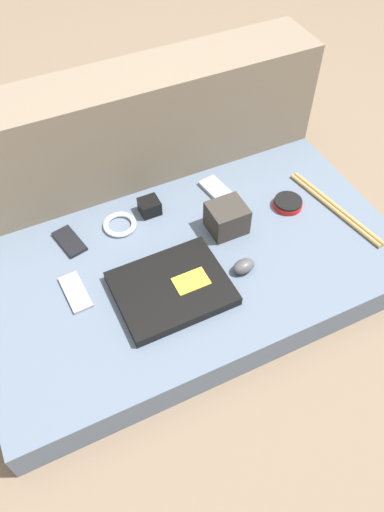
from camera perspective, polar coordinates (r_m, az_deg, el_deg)
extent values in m
plane|color=#7A6651|center=(1.46, 0.00, -3.02)|extent=(8.00, 8.00, 0.00)
cube|color=slate|center=(1.42, 0.00, -1.81)|extent=(1.17, 0.64, 0.10)
cube|color=#7F705B|center=(1.58, -6.77, 12.98)|extent=(1.17, 0.20, 0.44)
cube|color=black|center=(1.30, -2.34, -3.71)|extent=(0.29, 0.24, 0.03)
cube|color=yellow|center=(1.30, -0.10, -2.89)|extent=(0.09, 0.06, 0.00)
ellipsoid|color=#4C4C51|center=(1.35, 5.93, -1.17)|extent=(0.07, 0.05, 0.04)
cylinder|color=red|center=(1.54, 10.88, 5.86)|extent=(0.09, 0.09, 0.02)
cylinder|color=black|center=(1.53, 10.95, 6.17)|extent=(0.08, 0.08, 0.01)
cube|color=black|center=(1.46, -13.83, 1.63)|extent=(0.08, 0.12, 0.01)
cube|color=#99999E|center=(1.56, 2.93, 7.47)|extent=(0.08, 0.13, 0.01)
cube|color=#99999E|center=(1.34, -13.18, -4.05)|extent=(0.06, 0.13, 0.01)
cube|color=#38332D|center=(1.43, 4.00, 4.36)|extent=(0.10, 0.10, 0.09)
cube|color=black|center=(1.49, -4.87, 5.66)|extent=(0.06, 0.06, 0.05)
torus|color=white|center=(1.47, -8.26, 3.58)|extent=(0.10, 0.10, 0.02)
cylinder|color=tan|center=(1.56, 15.85, 5.19)|extent=(0.07, 0.36, 0.01)
cylinder|color=tan|center=(1.57, 16.23, 5.41)|extent=(0.07, 0.36, 0.01)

